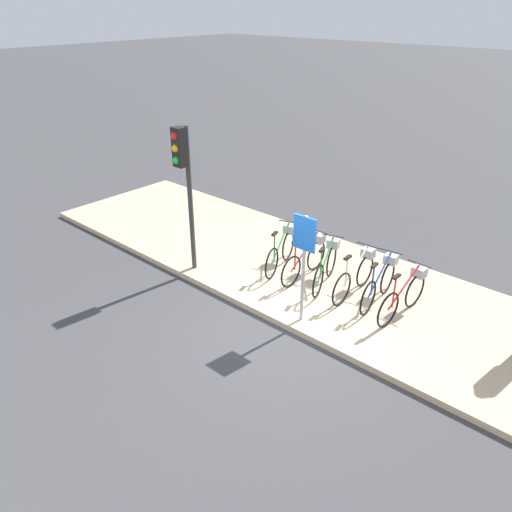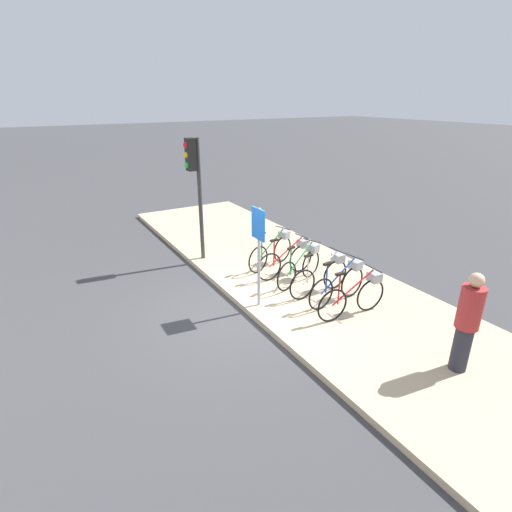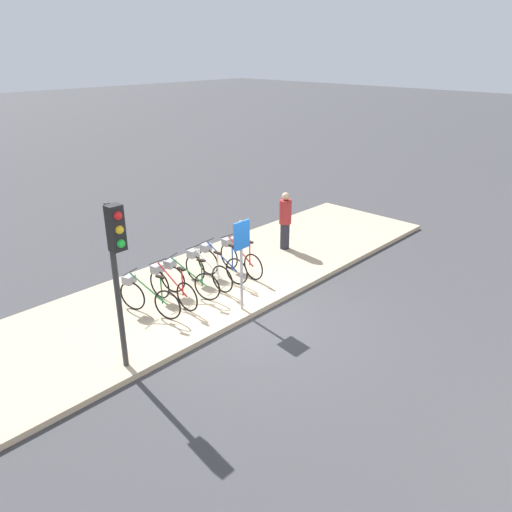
{
  "view_description": "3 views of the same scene",
  "coord_description": "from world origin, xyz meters",
  "px_view_note": "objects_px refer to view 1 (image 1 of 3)",
  "views": [
    {
      "loc": [
        4.42,
        -5.81,
        5.26
      ],
      "look_at": [
        -1.17,
        0.49,
        0.9
      ],
      "focal_mm": 35.0,
      "sensor_mm": 36.0,
      "label": 1
    },
    {
      "loc": [
        6.18,
        -3.39,
        4.06
      ],
      "look_at": [
        -1.15,
        0.97,
        0.62
      ],
      "focal_mm": 28.0,
      "sensor_mm": 36.0,
      "label": 2
    },
    {
      "loc": [
        -6.65,
        -6.47,
        5.41
      ],
      "look_at": [
        0.58,
        0.35,
        1.2
      ],
      "focal_mm": 35.0,
      "sensor_mm": 36.0,
      "label": 3
    }
  ],
  "objects_px": {
    "parked_bicycle_0": "(282,248)",
    "parked_bicycle_2": "(327,264)",
    "parked_bicycle_1": "(307,257)",
    "parked_bicycle_5": "(405,293)",
    "sign_post": "(304,252)",
    "traffic_light": "(184,170)",
    "parked_bicycle_3": "(356,273)",
    "parked_bicycle_4": "(381,281)"
  },
  "relations": [
    {
      "from": "parked_bicycle_0",
      "to": "traffic_light",
      "type": "xyz_separation_m",
      "value": [
        -1.36,
        -1.4,
        1.76
      ]
    },
    {
      "from": "parked_bicycle_0",
      "to": "parked_bicycle_4",
      "type": "distance_m",
      "value": 2.25
    },
    {
      "from": "parked_bicycle_1",
      "to": "parked_bicycle_2",
      "type": "distance_m",
      "value": 0.47
    },
    {
      "from": "traffic_light",
      "to": "sign_post",
      "type": "bearing_deg",
      "value": 1.14
    },
    {
      "from": "parked_bicycle_4",
      "to": "parked_bicycle_3",
      "type": "bearing_deg",
      "value": -173.29
    },
    {
      "from": "parked_bicycle_2",
      "to": "parked_bicycle_5",
      "type": "height_order",
      "value": "same"
    },
    {
      "from": "parked_bicycle_4",
      "to": "parked_bicycle_2",
      "type": "bearing_deg",
      "value": -173.62
    },
    {
      "from": "parked_bicycle_1",
      "to": "traffic_light",
      "type": "bearing_deg",
      "value": -144.87
    },
    {
      "from": "parked_bicycle_2",
      "to": "parked_bicycle_4",
      "type": "relative_size",
      "value": 0.96
    },
    {
      "from": "parked_bicycle_1",
      "to": "parked_bicycle_5",
      "type": "xyz_separation_m",
      "value": [
        2.16,
        0.04,
        0.0
      ]
    },
    {
      "from": "parked_bicycle_3",
      "to": "parked_bicycle_5",
      "type": "relative_size",
      "value": 1.0
    },
    {
      "from": "parked_bicycle_1",
      "to": "sign_post",
      "type": "xyz_separation_m",
      "value": [
        0.89,
        -1.36,
        0.94
      ]
    },
    {
      "from": "parked_bicycle_2",
      "to": "parked_bicycle_4",
      "type": "bearing_deg",
      "value": 6.38
    },
    {
      "from": "parked_bicycle_0",
      "to": "parked_bicycle_4",
      "type": "xyz_separation_m",
      "value": [
        2.25,
        0.16,
        0.0
      ]
    },
    {
      "from": "parked_bicycle_4",
      "to": "parked_bicycle_5",
      "type": "height_order",
      "value": "same"
    },
    {
      "from": "parked_bicycle_2",
      "to": "traffic_light",
      "type": "xyz_separation_m",
      "value": [
        -2.48,
        -1.44,
        1.76
      ]
    },
    {
      "from": "parked_bicycle_5",
      "to": "parked_bicycle_0",
      "type": "bearing_deg",
      "value": -178.9
    },
    {
      "from": "parked_bicycle_1",
      "to": "sign_post",
      "type": "relative_size",
      "value": 0.78
    },
    {
      "from": "parked_bicycle_5",
      "to": "traffic_light",
      "type": "bearing_deg",
      "value": -160.74
    },
    {
      "from": "parked_bicycle_1",
      "to": "parked_bicycle_4",
      "type": "xyz_separation_m",
      "value": [
        1.61,
        0.15,
        0.0
      ]
    },
    {
      "from": "parked_bicycle_1",
      "to": "parked_bicycle_4",
      "type": "distance_m",
      "value": 1.61
    },
    {
      "from": "traffic_light",
      "to": "sign_post",
      "type": "xyz_separation_m",
      "value": [
        2.89,
        0.06,
        -0.81
      ]
    },
    {
      "from": "parked_bicycle_0",
      "to": "parked_bicycle_5",
      "type": "height_order",
      "value": "same"
    },
    {
      "from": "parked_bicycle_3",
      "to": "sign_post",
      "type": "relative_size",
      "value": 0.78
    },
    {
      "from": "parked_bicycle_3",
      "to": "sign_post",
      "type": "bearing_deg",
      "value": -99.05
    },
    {
      "from": "parked_bicycle_0",
      "to": "traffic_light",
      "type": "distance_m",
      "value": 2.63
    },
    {
      "from": "parked_bicycle_1",
      "to": "parked_bicycle_3",
      "type": "xyz_separation_m",
      "value": [
        1.12,
        0.09,
        0.0
      ]
    },
    {
      "from": "parked_bicycle_0",
      "to": "sign_post",
      "type": "height_order",
      "value": "sign_post"
    },
    {
      "from": "parked_bicycle_0",
      "to": "parked_bicycle_2",
      "type": "relative_size",
      "value": 1.0
    },
    {
      "from": "parked_bicycle_5",
      "to": "sign_post",
      "type": "distance_m",
      "value": 2.11
    },
    {
      "from": "parked_bicycle_5",
      "to": "traffic_light",
      "type": "xyz_separation_m",
      "value": [
        -4.17,
        -1.46,
        1.76
      ]
    },
    {
      "from": "parked_bicycle_0",
      "to": "sign_post",
      "type": "relative_size",
      "value": 0.76
    },
    {
      "from": "parked_bicycle_0",
      "to": "parked_bicycle_4",
      "type": "relative_size",
      "value": 0.97
    },
    {
      "from": "parked_bicycle_3",
      "to": "parked_bicycle_5",
      "type": "height_order",
      "value": "same"
    },
    {
      "from": "parked_bicycle_2",
      "to": "parked_bicycle_5",
      "type": "distance_m",
      "value": 1.69
    },
    {
      "from": "sign_post",
      "to": "parked_bicycle_2",
      "type": "bearing_deg",
      "value": 106.66
    },
    {
      "from": "parked_bicycle_3",
      "to": "sign_post",
      "type": "height_order",
      "value": "sign_post"
    },
    {
      "from": "sign_post",
      "to": "parked_bicycle_1",
      "type": "bearing_deg",
      "value": 123.18
    },
    {
      "from": "parked_bicycle_0",
      "to": "parked_bicycle_5",
      "type": "relative_size",
      "value": 0.96
    },
    {
      "from": "parked_bicycle_1",
      "to": "parked_bicycle_2",
      "type": "height_order",
      "value": "same"
    },
    {
      "from": "parked_bicycle_3",
      "to": "parked_bicycle_5",
      "type": "xyz_separation_m",
      "value": [
        1.04,
        -0.05,
        0.0
      ]
    },
    {
      "from": "parked_bicycle_2",
      "to": "traffic_light",
      "type": "height_order",
      "value": "traffic_light"
    }
  ]
}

